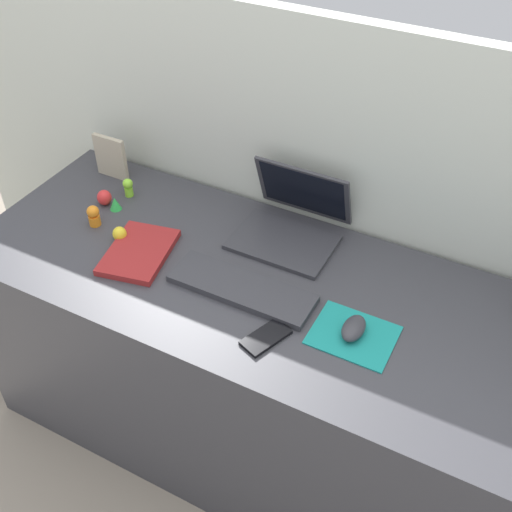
{
  "coord_description": "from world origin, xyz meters",
  "views": [
    {
      "loc": [
        0.6,
        -1.14,
        1.94
      ],
      "look_at": [
        -0.0,
        0.0,
        0.83
      ],
      "focal_mm": 44.06,
      "sensor_mm": 36.0,
      "label": 1
    }
  ],
  "objects_px": {
    "mouse": "(354,328)",
    "toy_figurine_red": "(104,198)",
    "laptop": "(292,219)",
    "keyboard": "(242,288)",
    "toy_figurine_lime": "(128,187)",
    "toy_figurine_orange": "(94,215)",
    "picture_frame": "(111,157)",
    "toy_figurine_green": "(115,204)",
    "toy_figurine_yellow": "(120,234)",
    "notebook_pad": "(139,252)",
    "cell_phone": "(266,337)"
  },
  "relations": [
    {
      "from": "mouse",
      "to": "toy_figurine_red",
      "type": "xyz_separation_m",
      "value": [
        -0.91,
        0.16,
        0.0
      ]
    },
    {
      "from": "laptop",
      "to": "keyboard",
      "type": "height_order",
      "value": "laptop"
    },
    {
      "from": "keyboard",
      "to": "toy_figurine_lime",
      "type": "bearing_deg",
      "value": 157.63
    },
    {
      "from": "laptop",
      "to": "mouse",
      "type": "relative_size",
      "value": 3.12
    },
    {
      "from": "laptop",
      "to": "toy_figurine_orange",
      "type": "distance_m",
      "value": 0.61
    },
    {
      "from": "laptop",
      "to": "picture_frame",
      "type": "distance_m",
      "value": 0.67
    },
    {
      "from": "keyboard",
      "to": "toy_figurine_red",
      "type": "height_order",
      "value": "toy_figurine_red"
    },
    {
      "from": "picture_frame",
      "to": "toy_figurine_red",
      "type": "bearing_deg",
      "value": -62.05
    },
    {
      "from": "toy_figurine_green",
      "to": "picture_frame",
      "type": "bearing_deg",
      "value": 129.38
    },
    {
      "from": "picture_frame",
      "to": "toy_figurine_orange",
      "type": "bearing_deg",
      "value": -64.61
    },
    {
      "from": "toy_figurine_red",
      "to": "toy_figurine_green",
      "type": "relative_size",
      "value": 1.21
    },
    {
      "from": "mouse",
      "to": "toy_figurine_green",
      "type": "height_order",
      "value": "toy_figurine_green"
    },
    {
      "from": "toy_figurine_orange",
      "to": "toy_figurine_yellow",
      "type": "relative_size",
      "value": 1.47
    },
    {
      "from": "laptop",
      "to": "toy_figurine_green",
      "type": "xyz_separation_m",
      "value": [
        -0.55,
        -0.15,
        -0.03
      ]
    },
    {
      "from": "laptop",
      "to": "picture_frame",
      "type": "height_order",
      "value": "laptop"
    },
    {
      "from": "mouse",
      "to": "toy_figurine_orange",
      "type": "relative_size",
      "value": 1.4
    },
    {
      "from": "notebook_pad",
      "to": "toy_figurine_yellow",
      "type": "xyz_separation_m",
      "value": [
        -0.09,
        0.03,
        0.01
      ]
    },
    {
      "from": "notebook_pad",
      "to": "toy_figurine_green",
      "type": "distance_m",
      "value": 0.25
    },
    {
      "from": "cell_phone",
      "to": "toy_figurine_orange",
      "type": "bearing_deg",
      "value": -173.32
    },
    {
      "from": "notebook_pad",
      "to": "laptop",
      "type": "bearing_deg",
      "value": 28.88
    },
    {
      "from": "toy_figurine_yellow",
      "to": "toy_figurine_green",
      "type": "relative_size",
      "value": 1.1
    },
    {
      "from": "mouse",
      "to": "cell_phone",
      "type": "distance_m",
      "value": 0.22
    },
    {
      "from": "toy_figurine_green",
      "to": "toy_figurine_lime",
      "type": "bearing_deg",
      "value": 94.72
    },
    {
      "from": "toy_figurine_orange",
      "to": "toy_figurine_green",
      "type": "xyz_separation_m",
      "value": [
        0.01,
        0.09,
        -0.01
      ]
    },
    {
      "from": "keyboard",
      "to": "toy_figurine_lime",
      "type": "xyz_separation_m",
      "value": [
        -0.55,
        0.22,
        0.02
      ]
    },
    {
      "from": "mouse",
      "to": "picture_frame",
      "type": "relative_size",
      "value": 0.64
    },
    {
      "from": "keyboard",
      "to": "mouse",
      "type": "height_order",
      "value": "mouse"
    },
    {
      "from": "laptop",
      "to": "toy_figurine_red",
      "type": "distance_m",
      "value": 0.61
    },
    {
      "from": "laptop",
      "to": "toy_figurine_yellow",
      "type": "height_order",
      "value": "laptop"
    },
    {
      "from": "laptop",
      "to": "cell_phone",
      "type": "xyz_separation_m",
      "value": [
        0.13,
        -0.42,
        -0.05
      ]
    },
    {
      "from": "picture_frame",
      "to": "toy_figurine_lime",
      "type": "bearing_deg",
      "value": -30.68
    },
    {
      "from": "toy_figurine_orange",
      "to": "toy_figurine_red",
      "type": "distance_m",
      "value": 0.11
    },
    {
      "from": "notebook_pad",
      "to": "cell_phone",
      "type": "bearing_deg",
      "value": -25.71
    },
    {
      "from": "toy_figurine_green",
      "to": "laptop",
      "type": "bearing_deg",
      "value": 15.42
    },
    {
      "from": "toy_figurine_lime",
      "to": "toy_figurine_yellow",
      "type": "height_order",
      "value": "toy_figurine_lime"
    },
    {
      "from": "laptop",
      "to": "keyboard",
      "type": "xyz_separation_m",
      "value": [
        -0.01,
        -0.3,
        -0.04
      ]
    },
    {
      "from": "picture_frame",
      "to": "laptop",
      "type": "bearing_deg",
      "value": 0.17
    },
    {
      "from": "cell_phone",
      "to": "toy_figurine_orange",
      "type": "height_order",
      "value": "toy_figurine_orange"
    },
    {
      "from": "toy_figurine_lime",
      "to": "picture_frame",
      "type": "bearing_deg",
      "value": 149.32
    },
    {
      "from": "mouse",
      "to": "toy_figurine_lime",
      "type": "bearing_deg",
      "value": 165.16
    },
    {
      "from": "mouse",
      "to": "toy_figurine_green",
      "type": "xyz_separation_m",
      "value": [
        -0.87,
        0.15,
        0.0
      ]
    },
    {
      "from": "laptop",
      "to": "toy_figurine_lime",
      "type": "height_order",
      "value": "laptop"
    },
    {
      "from": "toy_figurine_green",
      "to": "keyboard",
      "type": "bearing_deg",
      "value": -14.94
    },
    {
      "from": "keyboard",
      "to": "toy_figurine_green",
      "type": "xyz_separation_m",
      "value": [
        -0.54,
        0.14,
        0.01
      ]
    },
    {
      "from": "toy_figurine_orange",
      "to": "toy_figurine_lime",
      "type": "relative_size",
      "value": 1.09
    },
    {
      "from": "mouse",
      "to": "cell_phone",
      "type": "height_order",
      "value": "mouse"
    },
    {
      "from": "toy_figurine_orange",
      "to": "cell_phone",
      "type": "bearing_deg",
      "value": -14.27
    },
    {
      "from": "toy_figurine_orange",
      "to": "toy_figurine_red",
      "type": "xyz_separation_m",
      "value": [
        -0.04,
        0.1,
        -0.01
      ]
    },
    {
      "from": "notebook_pad",
      "to": "toy_figurine_yellow",
      "type": "bearing_deg",
      "value": 149.88
    },
    {
      "from": "toy_figurine_red",
      "to": "toy_figurine_yellow",
      "type": "distance_m",
      "value": 0.2
    }
  ]
}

